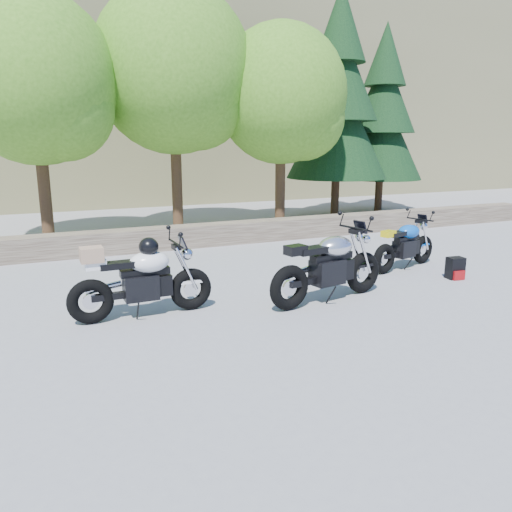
# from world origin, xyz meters

# --- Properties ---
(ground) EXTENTS (90.00, 90.00, 0.00)m
(ground) POSITION_xyz_m (0.00, 0.00, 0.00)
(ground) COLOR gray
(ground) RESTS_ON ground
(stone_wall) EXTENTS (22.00, 0.55, 0.50)m
(stone_wall) POSITION_xyz_m (0.00, 5.50, 0.25)
(stone_wall) COLOR #4D3E33
(stone_wall) RESTS_ON ground
(hillside) EXTENTS (80.00, 30.00, 15.00)m
(hillside) POSITION_xyz_m (3.00, 28.00, 7.50)
(hillside) COLOR olive
(hillside) RESTS_ON ground
(tree_decid_left) EXTENTS (3.67, 3.67, 5.62)m
(tree_decid_left) POSITION_xyz_m (-2.39, 7.14, 3.63)
(tree_decid_left) COLOR #382314
(tree_decid_left) RESTS_ON ground
(tree_decid_mid) EXTENTS (4.08, 4.08, 6.24)m
(tree_decid_mid) POSITION_xyz_m (0.91, 7.54, 4.04)
(tree_decid_mid) COLOR #382314
(tree_decid_mid) RESTS_ON ground
(tree_decid_right) EXTENTS (3.54, 3.54, 5.41)m
(tree_decid_right) POSITION_xyz_m (3.71, 6.94, 3.50)
(tree_decid_right) COLOR #382314
(tree_decid_right) RESTS_ON ground
(conifer_near) EXTENTS (3.17, 3.17, 7.06)m
(conifer_near) POSITION_xyz_m (6.20, 8.20, 3.68)
(conifer_near) COLOR #382314
(conifer_near) RESTS_ON ground
(conifer_far) EXTENTS (2.82, 2.82, 6.27)m
(conifer_far) POSITION_xyz_m (8.40, 8.80, 3.27)
(conifer_far) COLOR #382314
(conifer_far) RESTS_ON ground
(silver_bike) EXTENTS (2.18, 0.73, 1.10)m
(silver_bike) POSITION_xyz_m (1.30, 0.71, 0.54)
(silver_bike) COLOR black
(silver_bike) RESTS_ON ground
(white_bike) EXTENTS (2.03, 0.64, 1.12)m
(white_bike) POSITION_xyz_m (-1.47, 1.16, 0.55)
(white_bike) COLOR black
(white_bike) RESTS_ON ground
(blue_bike) EXTENTS (1.81, 0.73, 0.93)m
(blue_bike) POSITION_xyz_m (3.72, 1.85, 0.45)
(blue_bike) COLOR black
(blue_bike) RESTS_ON ground
(backpack) EXTENTS (0.31, 0.27, 0.39)m
(backpack) POSITION_xyz_m (4.05, 0.87, 0.19)
(backpack) COLOR black
(backpack) RESTS_ON ground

